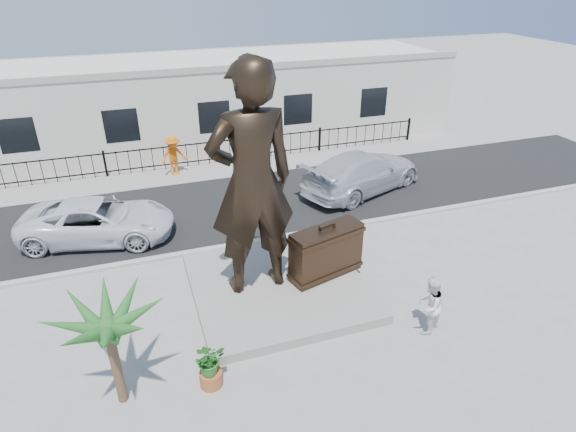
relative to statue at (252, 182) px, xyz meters
name	(u,v)px	position (x,y,z in m)	size (l,w,h in m)	color
ground	(310,316)	(1.18, -1.65, -3.74)	(100.00, 100.00, 0.00)	#9E9991
street	(243,202)	(1.18, 6.35, -3.73)	(40.00, 7.00, 0.01)	black
curb	(266,240)	(1.18, 2.85, -3.68)	(40.00, 0.25, 0.12)	#A5A399
far_sidewalk	(223,168)	(1.18, 10.35, -3.73)	(40.00, 2.50, 0.02)	#9E9991
plinth	(278,286)	(0.68, -0.15, -3.59)	(5.20, 5.20, 0.30)	gray
fence	(219,152)	(1.18, 11.15, -3.14)	(22.00, 0.10, 1.20)	black
building	(202,101)	(1.18, 15.35, -1.54)	(28.00, 7.00, 4.40)	silver
statue	(252,182)	(0.00, 0.00, 0.00)	(2.51, 1.65, 6.88)	black
suitcase	(326,252)	(2.25, -0.22, -2.61)	(2.36, 0.75, 1.66)	#342215
tourist	(429,306)	(4.01, -3.27, -2.87)	(0.85, 0.66, 1.74)	white
car_white	(98,220)	(-4.58, 5.02, -2.98)	(2.50, 5.42, 1.51)	white
car_silver	(362,172)	(6.54, 5.79, -2.85)	(2.46, 6.06, 1.76)	silver
worker	(174,156)	(-1.17, 10.33, -2.77)	(1.22, 0.70, 1.89)	orange
palm_tree	(124,399)	(-4.08, -3.04, -3.74)	(1.80, 1.80, 3.20)	#22571F
planter	(211,378)	(-2.02, -3.26, -3.54)	(0.56, 0.56, 0.40)	#9F512A
shrub	(209,359)	(-2.02, -3.26, -2.93)	(0.74, 0.65, 0.83)	#2A6B22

